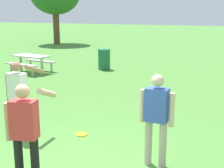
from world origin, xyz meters
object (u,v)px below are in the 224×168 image
Objects in this scene: person_thrower at (18,93)px; picnic_table_near at (31,60)px; trash_can_beside_table at (104,59)px; person_bystander at (25,129)px; frisbee at (81,134)px; person_catcher at (156,114)px.

person_thrower is 7.45m from picnic_table_near.
picnic_table_near is 3.32m from trash_can_beside_table.
person_thrower reaches higher than picnic_table_near.
person_bystander is 6.39× the size of frisbee.
person_thrower is at bearing -153.77° from frisbee.
person_thrower is at bearing 178.37° from person_catcher.
picnic_table_near is 1.96× the size of trash_can_beside_table.
person_catcher is 2.20m from frisbee.
trash_can_beside_table is at bearing 109.26° from person_bystander.
frisbee is at bearing 98.35° from person_bystander.
person_catcher is 9.45m from trash_can_beside_table.
picnic_table_near is at bearing 141.29° from person_catcher.
person_bystander is at bearing -70.74° from trash_can_beside_table.
person_catcher is 0.87× the size of picnic_table_near.
person_bystander is at bearing -81.65° from frisbee.
person_catcher is (3.06, -0.09, -0.02)m from person_thrower.
trash_can_beside_table is (2.63, 2.04, -0.08)m from picnic_table_near.
trash_can_beside_table is at bearing 121.27° from person_catcher.
frisbee is at bearing -67.79° from trash_can_beside_table.
picnic_table_near is at bearing 126.94° from person_thrower.
person_thrower and person_bystander have the same top height.
picnic_table_near is at bearing 136.49° from frisbee.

